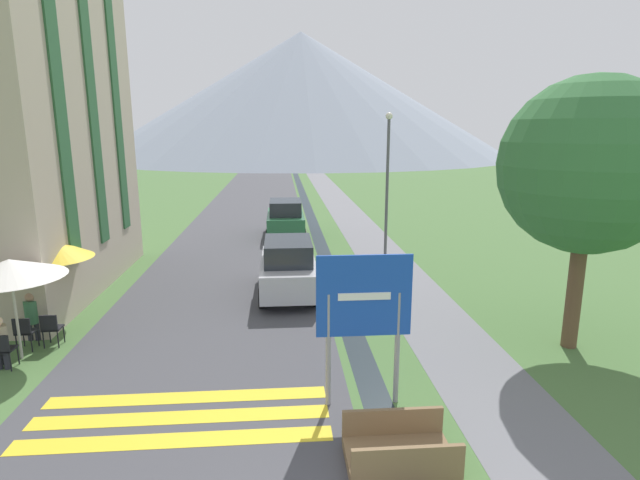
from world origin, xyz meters
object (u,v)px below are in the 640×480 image
object	(u,v)px
person_seated_near	(0,340)
parked_car_near	(288,267)
road_sign	(364,309)
footbridge	(399,451)
streetlamp	(387,174)
tree_by_path	(589,166)
person_seated_far	(32,314)
parked_car_far	(285,218)
cafe_umbrella_front_white	(10,268)
cafe_chair_near_left	(24,330)
cafe_chair_near_right	(51,327)
cafe_chair_nearest	(3,348)
cafe_umbrella_middle_yellow	(52,249)

from	to	relation	value
person_seated_near	parked_car_near	bearing A→B (deg)	35.89
road_sign	footbridge	bearing A→B (deg)	-80.64
road_sign	streetlamp	xyz separation A→B (m)	(2.81, 11.27, 1.48)
footbridge	tree_by_path	distance (m)	7.75
person_seated_far	footbridge	bearing A→B (deg)	-33.96
parked_car_near	person_seated_near	world-z (taller)	parked_car_near
parked_car_far	cafe_umbrella_front_white	distance (m)	14.54
cafe_chair_near_left	person_seated_near	bearing A→B (deg)	-93.21
streetlamp	road_sign	bearing A→B (deg)	-104.02
parked_car_far	cafe_chair_near_right	size ratio (longest dim) A/B	4.61
cafe_chair_near_right	person_seated_far	size ratio (longest dim) A/B	0.68
parked_car_far	cafe_umbrella_front_white	world-z (taller)	cafe_umbrella_front_white
road_sign	person_seated_far	distance (m)	8.64
parked_car_far	cafe_chair_nearest	size ratio (longest dim) A/B	4.61
footbridge	person_seated_near	xyz separation A→B (m)	(-8.00, 3.86, 0.45)
streetlamp	cafe_chair_near_left	bearing A→B (deg)	-141.63
road_sign	tree_by_path	bearing A→B (deg)	21.82
cafe_chair_nearest	cafe_umbrella_front_white	distance (m)	1.75
cafe_chair_near_left	cafe_umbrella_middle_yellow	size ratio (longest dim) A/B	0.37
cafe_chair_nearest	tree_by_path	distance (m)	13.67
cafe_umbrella_middle_yellow	tree_by_path	distance (m)	13.66
person_seated_near	parked_car_far	bearing A→B (deg)	64.69
cafe_chair_near_left	person_seated_near	size ratio (longest dim) A/B	0.69
parked_car_far	person_seated_near	size ratio (longest dim) A/B	3.20
footbridge	cafe_chair_near_left	xyz separation A→B (m)	(-7.95, 4.80, 0.29)
footbridge	tree_by_path	size ratio (longest dim) A/B	0.27
streetlamp	tree_by_path	size ratio (longest dim) A/B	0.91
parked_car_far	cafe_chair_near_left	world-z (taller)	parked_car_far
person_seated_near	streetlamp	size ratio (longest dim) A/B	0.21
cafe_chair_nearest	person_seated_near	world-z (taller)	person_seated_near
cafe_umbrella_front_white	road_sign	bearing A→B (deg)	-18.64
streetlamp	tree_by_path	distance (m)	9.51
cafe_umbrella_front_white	person_seated_near	bearing A→B (deg)	-105.47
parked_car_near	person_seated_near	size ratio (longest dim) A/B	3.24
footbridge	streetlamp	bearing A→B (deg)	79.13
parked_car_near	parked_car_far	bearing A→B (deg)	89.89
streetlamp	cafe_umbrella_front_white	bearing A→B (deg)	-139.95
road_sign	parked_car_near	distance (m)	6.87
cafe_umbrella_front_white	streetlamp	world-z (taller)	streetlamp
person_seated_near	cafe_umbrella_middle_yellow	bearing A→B (deg)	89.94
tree_by_path	cafe_chair_near_right	bearing A→B (deg)	175.63
parked_car_far	cafe_umbrella_middle_yellow	bearing A→B (deg)	-121.06
road_sign	cafe_chair_near_left	xyz separation A→B (m)	(-7.65, 2.98, -1.42)
cafe_chair_near_right	person_seated_far	xyz separation A→B (m)	(-0.64, 0.45, 0.18)
parked_car_far	cafe_chair_near_left	distance (m)	14.14
road_sign	cafe_chair_near_right	world-z (taller)	road_sign
cafe_chair_nearest	cafe_chair_near_right	distance (m)	1.28
road_sign	cafe_umbrella_middle_yellow	world-z (taller)	road_sign
person_seated_far	person_seated_near	bearing A→B (deg)	-88.05
parked_car_near	person_seated_far	xyz separation A→B (m)	(-6.45, -3.07, -0.22)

